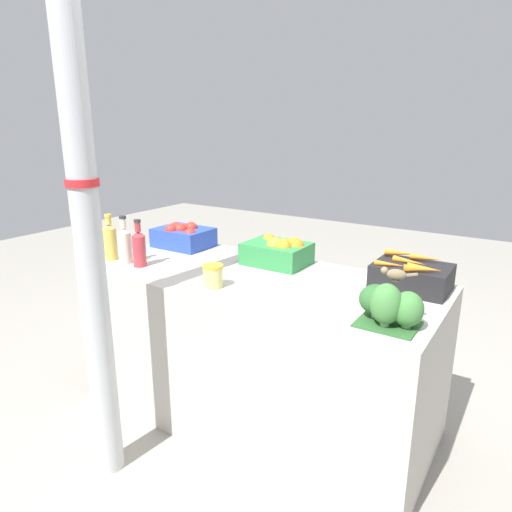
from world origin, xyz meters
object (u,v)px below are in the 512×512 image
(carrot_crate, at_px, (412,276))
(juice_bottle_golden, at_px, (110,241))
(apple_crate, at_px, (183,236))
(juice_bottle_ruby, at_px, (139,247))
(sparrow_bird, at_px, (395,274))
(juice_bottle_cloudy, at_px, (125,244))
(support_pole, at_px, (85,212))
(orange_crate, at_px, (279,252))
(pickle_jar, at_px, (213,276))
(broccoli_pile, at_px, (389,305))

(carrot_crate, height_order, juice_bottle_golden, juice_bottle_golden)
(juice_bottle_golden, bearing_deg, apple_crate, 70.76)
(juice_bottle_ruby, distance_m, sparrow_bird, 1.34)
(juice_bottle_cloudy, relative_size, juice_bottle_ruby, 1.03)
(support_pole, xyz_separation_m, orange_crate, (0.34, 0.92, -0.32))
(support_pole, bearing_deg, juice_bottle_cloudy, 126.89)
(apple_crate, height_order, juice_bottle_cloudy, juice_bottle_cloudy)
(juice_bottle_ruby, bearing_deg, juice_bottle_golden, 180.00)
(orange_crate, bearing_deg, juice_bottle_cloudy, -148.59)
(support_pole, xyz_separation_m, carrot_crate, (1.03, 0.92, -0.33))
(pickle_jar, bearing_deg, apple_crate, 142.00)
(juice_bottle_cloudy, relative_size, pickle_jar, 2.42)
(support_pole, bearing_deg, broccoli_pile, 23.99)
(carrot_crate, xyz_separation_m, juice_bottle_ruby, (-1.29, -0.43, 0.04))
(apple_crate, relative_size, juice_bottle_golden, 1.29)
(pickle_jar, bearing_deg, juice_bottle_cloudy, 175.93)
(juice_bottle_golden, bearing_deg, sparrow_bird, -0.06)
(support_pole, xyz_separation_m, juice_bottle_cloudy, (-0.37, 0.49, -0.29))
(orange_crate, bearing_deg, pickle_jar, -98.33)
(juice_bottle_cloudy, bearing_deg, apple_crate, 85.69)
(sparrow_bird, bearing_deg, carrot_crate, -100.40)
(juice_bottle_ruby, bearing_deg, juice_bottle_cloudy, 180.00)
(juice_bottle_cloudy, xyz_separation_m, sparrow_bird, (1.45, -0.00, 0.09))
(apple_crate, bearing_deg, support_pole, -69.83)
(orange_crate, height_order, juice_bottle_cloudy, juice_bottle_cloudy)
(juice_bottle_cloudy, bearing_deg, juice_bottle_ruby, 0.00)
(support_pole, distance_m, carrot_crate, 1.42)
(apple_crate, bearing_deg, orange_crate, 0.39)
(broccoli_pile, bearing_deg, juice_bottle_ruby, 179.27)
(broccoli_pile, relative_size, juice_bottle_ruby, 0.99)
(apple_crate, distance_m, broccoli_pile, 1.47)
(apple_crate, bearing_deg, juice_bottle_ruby, -79.66)
(orange_crate, relative_size, juice_bottle_golden, 1.29)
(broccoli_pile, height_order, juice_bottle_cloudy, juice_bottle_cloudy)
(juice_bottle_golden, relative_size, juice_bottle_cloudy, 0.99)
(apple_crate, relative_size, orange_crate, 1.00)
(juice_bottle_ruby, height_order, pickle_jar, juice_bottle_ruby)
(support_pole, relative_size, pickle_jar, 22.05)
(support_pole, height_order, carrot_crate, support_pole)
(carrot_crate, xyz_separation_m, broccoli_pile, (0.03, -0.45, 0.02))
(broccoli_pile, distance_m, pickle_jar, 0.80)
(orange_crate, bearing_deg, broccoli_pile, -31.43)
(broccoli_pile, relative_size, sparrow_bird, 1.85)
(support_pole, bearing_deg, orange_crate, 70.02)
(support_pole, distance_m, broccoli_pile, 1.21)
(juice_bottle_cloudy, height_order, juice_bottle_ruby, juice_bottle_cloudy)
(juice_bottle_cloudy, relative_size, sparrow_bird, 1.94)
(apple_crate, relative_size, sparrow_bird, 2.47)
(juice_bottle_ruby, bearing_deg, orange_crate, 35.88)
(carrot_crate, xyz_separation_m, sparrow_bird, (0.04, -0.43, 0.14))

